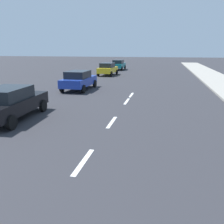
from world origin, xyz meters
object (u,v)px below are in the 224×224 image
Objects in this scene: parked_car_blue at (79,80)px; parked_car_teal at (118,65)px; parked_car_yellow at (108,69)px; parked_car_black at (10,102)px.

parked_car_blue is 19.22m from parked_car_teal.
parked_car_blue is at bearing -88.09° from parked_car_teal.
parked_car_yellow and parked_car_teal have the same top height.
parked_car_yellow is (0.20, 19.90, -0.00)m from parked_car_black.
parked_car_yellow is at bearing 91.55° from parked_car_blue.
parked_car_yellow is 1.04× the size of parked_car_teal.
parked_car_black and parked_car_yellow have the same top height.
parked_car_blue is 1.09× the size of parked_car_teal.
parked_car_blue and parked_car_teal have the same top height.
parked_car_black is 1.15× the size of parked_car_teal.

